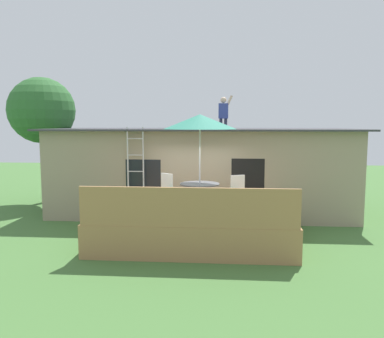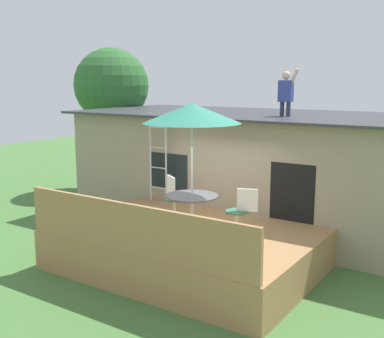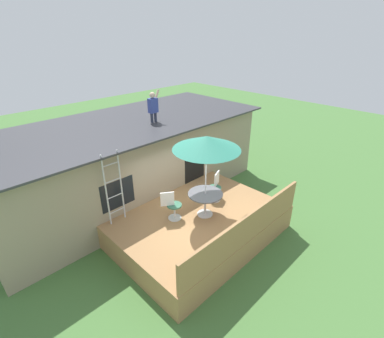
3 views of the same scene
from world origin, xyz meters
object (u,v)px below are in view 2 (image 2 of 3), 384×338
object	(u,v)px
patio_chair_right	(241,212)
patio_table	(192,203)
person_figure	(286,90)
backyard_tree	(112,86)
step_ladder	(158,158)
patio_umbrella	(192,113)
patio_chair_left	(173,198)

from	to	relation	value
patio_chair_right	patio_table	bearing A→B (deg)	-0.00
person_figure	backyard_tree	xyz separation A→B (m)	(-7.01, 1.61, 0.05)
patio_chair_right	backyard_tree	size ratio (longest dim) A/B	0.19
person_figure	backyard_tree	distance (m)	7.20
step_ladder	backyard_tree	size ratio (longest dim) A/B	0.45
patio_umbrella	patio_chair_left	distance (m)	2.14
patio_umbrella	patio_chair_right	bearing A→B (deg)	22.59
step_ladder	patio_chair_left	bearing A→B (deg)	-41.08
patio_table	patio_chair_left	world-z (taller)	patio_chair_left
step_ladder	person_figure	world-z (taller)	person_figure
patio_table	patio_umbrella	bearing A→B (deg)	161.57
patio_chair_left	patio_chair_right	distance (m)	1.74
patio_chair_right	step_ladder	bearing A→B (deg)	-45.35
step_ladder	patio_umbrella	bearing A→B (deg)	-37.90
step_ladder	patio_chair_right	world-z (taller)	step_ladder
patio_umbrella	person_figure	distance (m)	3.17
patio_table	patio_umbrella	world-z (taller)	patio_umbrella
patio_chair_right	backyard_tree	bearing A→B (deg)	-53.27
step_ladder	patio_chair_right	size ratio (longest dim) A/B	2.39
person_figure	patio_chair_left	distance (m)	3.71
backyard_tree	patio_chair_left	bearing A→B (deg)	-36.72
patio_table	person_figure	xyz separation A→B (m)	(0.61, 3.09, 2.15)
patio_umbrella	step_ladder	size ratio (longest dim) A/B	1.15
step_ladder	patio_chair_left	distance (m)	1.73
patio_umbrella	step_ladder	xyz separation A→B (m)	(-2.06, 1.60, -1.25)
backyard_tree	patio_table	bearing A→B (deg)	-36.23
patio_umbrella	person_figure	world-z (taller)	person_figure
person_figure	backyard_tree	bearing A→B (deg)	167.09
patio_umbrella	patio_chair_left	world-z (taller)	patio_umbrella
patio_table	patio_chair_right	bearing A→B (deg)	22.59
step_ladder	patio_chair_left	size ratio (longest dim) A/B	2.39
patio_table	patio_chair_left	size ratio (longest dim) A/B	1.13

